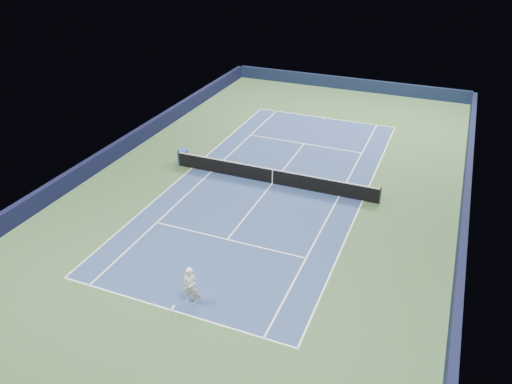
% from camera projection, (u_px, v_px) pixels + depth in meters
% --- Properties ---
extents(ground, '(40.00, 40.00, 0.00)m').
position_uv_depth(ground, '(272.00, 183.00, 30.11)').
color(ground, '#31512C').
rests_on(ground, ground).
extents(wall_far, '(22.00, 0.35, 1.10)m').
position_uv_depth(wall_far, '(348.00, 84.00, 45.84)').
color(wall_far, black).
rests_on(wall_far, ground).
extents(wall_right, '(0.35, 40.00, 1.10)m').
position_uv_depth(wall_right, '(465.00, 211.00, 26.27)').
color(wall_right, black).
rests_on(wall_right, ground).
extents(wall_left, '(0.35, 40.00, 1.10)m').
position_uv_depth(wall_left, '(121.00, 147.00, 33.42)').
color(wall_left, black).
rests_on(wall_left, ground).
extents(court_surface, '(10.97, 23.77, 0.01)m').
position_uv_depth(court_surface, '(272.00, 183.00, 30.11)').
color(court_surface, navy).
rests_on(court_surface, ground).
extents(baseline_far, '(10.97, 0.08, 0.00)m').
position_uv_depth(baseline_far, '(325.00, 118.00, 39.70)').
color(baseline_far, white).
rests_on(baseline_far, ground).
extents(baseline_near, '(10.97, 0.08, 0.00)m').
position_uv_depth(baseline_near, '(171.00, 310.00, 20.52)').
color(baseline_near, white).
rests_on(baseline_near, ground).
extents(sideline_doubles_right, '(0.08, 23.77, 0.00)m').
position_uv_depth(sideline_doubles_right, '(363.00, 201.00, 28.30)').
color(sideline_doubles_right, white).
rests_on(sideline_doubles_right, ground).
extents(sideline_doubles_left, '(0.08, 23.77, 0.00)m').
position_uv_depth(sideline_doubles_left, '(192.00, 168.00, 31.92)').
color(sideline_doubles_left, white).
rests_on(sideline_doubles_left, ground).
extents(sideline_singles_right, '(0.08, 23.77, 0.00)m').
position_uv_depth(sideline_singles_right, '(339.00, 196.00, 28.75)').
color(sideline_singles_right, white).
rests_on(sideline_singles_right, ground).
extents(sideline_singles_left, '(0.08, 23.77, 0.00)m').
position_uv_depth(sideline_singles_left, '(211.00, 172.00, 31.47)').
color(sideline_singles_left, white).
rests_on(sideline_singles_left, ground).
extents(service_line_far, '(8.23, 0.08, 0.00)m').
position_uv_depth(service_line_far, '(304.00, 144.00, 35.27)').
color(service_line_far, white).
rests_on(service_line_far, ground).
extents(service_line_near, '(8.23, 0.08, 0.00)m').
position_uv_depth(service_line_near, '(227.00, 239.00, 24.94)').
color(service_line_near, white).
rests_on(service_line_near, ground).
extents(center_service_line, '(0.08, 12.80, 0.00)m').
position_uv_depth(center_service_line, '(272.00, 183.00, 30.11)').
color(center_service_line, white).
rests_on(center_service_line, ground).
extents(center_mark_far, '(0.08, 0.30, 0.00)m').
position_uv_depth(center_mark_far, '(324.00, 118.00, 39.58)').
color(center_mark_far, white).
rests_on(center_mark_far, ground).
extents(center_mark_near, '(0.08, 0.30, 0.00)m').
position_uv_depth(center_mark_near, '(173.00, 308.00, 20.64)').
color(center_mark_near, white).
rests_on(center_mark_near, ground).
extents(tennis_net, '(12.90, 0.10, 1.07)m').
position_uv_depth(tennis_net, '(272.00, 176.00, 29.86)').
color(tennis_net, black).
rests_on(tennis_net, ground).
extents(sponsor_cube, '(0.64, 0.58, 0.90)m').
position_uv_depth(sponsor_cube, '(183.00, 156.00, 32.39)').
color(sponsor_cube, blue).
rests_on(sponsor_cube, ground).
extents(tennis_player, '(0.82, 1.29, 1.73)m').
position_uv_depth(tennis_player, '(191.00, 286.00, 20.52)').
color(tennis_player, white).
rests_on(tennis_player, ground).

